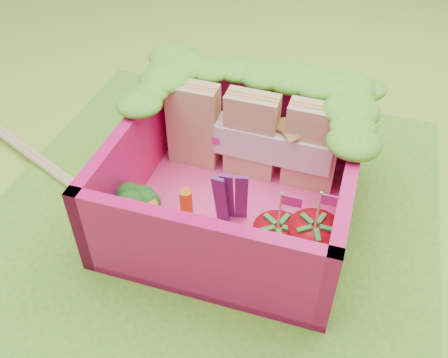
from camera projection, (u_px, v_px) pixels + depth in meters
name	position (u px, v px, depth m)	size (l,w,h in m)	color
ground	(215.00, 208.00, 3.06)	(14.00, 14.00, 0.00)	#93C537
placemat	(215.00, 206.00, 3.05)	(2.60, 2.60, 0.03)	#54AD27
bento_floor	(234.00, 209.00, 2.98)	(1.30, 1.30, 0.05)	#FA3F8B
bento_box	(235.00, 178.00, 2.81)	(1.30, 1.30, 0.55)	#DE1264
lettuce_ruffle	(259.00, 84.00, 2.93)	(1.43, 0.83, 0.11)	#2B8618
sandwich_stack	(252.00, 136.00, 3.02)	(1.06, 0.20, 0.56)	tan
broccoli	(132.00, 207.00, 2.70)	(0.33, 0.33, 0.26)	#77A550
carrot_sticks	(171.00, 215.00, 2.72)	(0.22, 0.19, 0.28)	orange
purple_wedges	(230.00, 198.00, 2.74)	(0.18, 0.08, 0.38)	#4D1959
strawberry_left	(276.00, 244.00, 2.57)	(0.25, 0.25, 0.49)	red
strawberry_right	(312.00, 245.00, 2.55)	(0.27, 0.27, 0.51)	red
snap_peas	(291.00, 248.00, 2.69)	(0.62, 0.51, 0.05)	green
chopsticks	(55.00, 171.00, 3.24)	(2.22, 0.99, 0.04)	#DFB27A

